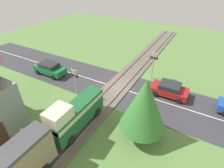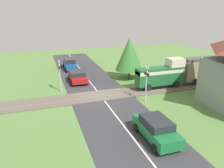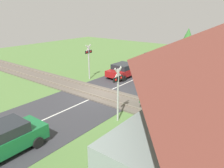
% 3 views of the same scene
% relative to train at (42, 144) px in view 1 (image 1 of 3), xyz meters
% --- Properties ---
extents(ground_plane, '(60.00, 60.00, 0.00)m').
position_rel_train_xyz_m(ground_plane, '(0.00, -10.44, -1.86)').
color(ground_plane, '#5B8442').
extents(road_surface, '(48.00, 6.40, 0.02)m').
position_rel_train_xyz_m(road_surface, '(0.00, -10.44, -1.85)').
color(road_surface, '#38383D').
rests_on(road_surface, ground_plane).
extents(track_bed, '(2.80, 48.00, 0.24)m').
position_rel_train_xyz_m(track_bed, '(0.00, -10.44, -1.79)').
color(track_bed, '#665B51').
rests_on(track_bed, ground_plane).
extents(train, '(1.58, 12.37, 3.18)m').
position_rel_train_xyz_m(train, '(0.00, 0.00, 0.00)').
color(train, '#1E6033').
rests_on(train, track_bed).
extents(car_near_crossing, '(3.78, 2.07, 1.42)m').
position_rel_train_xyz_m(car_near_crossing, '(-5.38, -11.88, -1.11)').
color(car_near_crossing, '#A81919').
rests_on(car_near_crossing, ground_plane).
extents(car_far_side, '(4.15, 1.90, 1.55)m').
position_rel_train_xyz_m(car_far_side, '(8.86, -9.00, -1.05)').
color(car_far_side, '#197038').
rests_on(car_far_side, ground_plane).
extents(crossing_signal_west_approach, '(0.90, 0.18, 3.50)m').
position_rel_train_xyz_m(crossing_signal_west_approach, '(-2.69, -14.20, 0.36)').
color(crossing_signal_west_approach, '#B7B7B7').
rests_on(crossing_signal_west_approach, ground_plane).
extents(crossing_signal_east_approach, '(0.90, 0.18, 3.50)m').
position_rel_train_xyz_m(crossing_signal_east_approach, '(2.69, -6.68, 0.36)').
color(crossing_signal_east_approach, '#B7B7B7').
rests_on(crossing_signal_east_approach, ground_plane).
extents(pedestrian_by_station, '(0.42, 0.42, 1.71)m').
position_rel_train_xyz_m(pedestrian_by_station, '(2.42, -0.28, -1.08)').
color(pedestrian_by_station, '#7F3D84').
rests_on(pedestrian_by_station, ground_plane).
extents(tree_roadside_hedge, '(3.47, 3.47, 5.34)m').
position_rel_train_xyz_m(tree_roadside_hedge, '(-4.80, -5.32, 1.40)').
color(tree_roadside_hedge, brown).
rests_on(tree_roadside_hedge, ground_plane).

